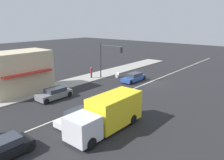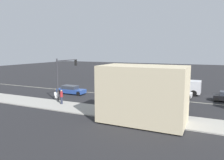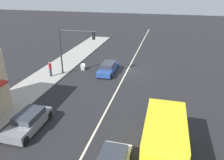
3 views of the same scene
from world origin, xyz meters
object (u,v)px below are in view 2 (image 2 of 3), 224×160
warning_aframe_sign (56,95)px  suv_grey (145,102)px  delivery_truck (173,84)px  coupe_blue (71,90)px  pedestrian (61,97)px  van_white (177,93)px  traffic_signal_main (64,72)px

warning_aframe_sign → suv_grey: bearing=92.8°
delivery_truck → coupe_blue: 16.13m
coupe_blue → warning_aframe_sign: bearing=-1.2°
warning_aframe_sign → coupe_blue: coupe_blue is taller
delivery_truck → suv_grey: 10.17m
pedestrian → warning_aframe_sign: pedestrian is taller
pedestrian → van_white: (-10.67, 12.42, -0.44)m
traffic_signal_main → suv_grey: bearing=95.8°
pedestrian → delivery_truck: delivery_truck is taller
pedestrian → suv_grey: (-3.47, 9.70, -0.42)m
pedestrian → van_white: 16.38m
coupe_blue → suv_grey: bearing=77.6°
warning_aframe_sign → suv_grey: suv_grey is taller
warning_aframe_sign → coupe_blue: size_ratio=0.19×
coupe_blue → van_white: bearing=105.9°
van_white → delivery_truck: bearing=-159.0°
traffic_signal_main → delivery_truck: (-11.12, 12.63, -2.43)m
warning_aframe_sign → delivery_truck: bearing=126.2°
delivery_truck → suv_grey: (10.00, -1.65, -0.82)m
pedestrian → coupe_blue: size_ratio=0.40×
coupe_blue → van_white: size_ratio=1.15×
coupe_blue → delivery_truck: bearing=116.5°
suv_grey → pedestrian: bearing=-70.3°
traffic_signal_main → van_white: traffic_signal_main is taller
traffic_signal_main → coupe_blue: traffic_signal_main is taller
traffic_signal_main → coupe_blue: (-3.92, -1.78, -3.28)m
delivery_truck → coupe_blue: delivery_truck is taller
delivery_truck → van_white: (2.80, 1.07, -0.84)m
suv_grey → van_white: bearing=159.3°
pedestrian → van_white: size_ratio=0.46×
suv_grey → warning_aframe_sign: bearing=-87.2°
delivery_truck → van_white: 3.11m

